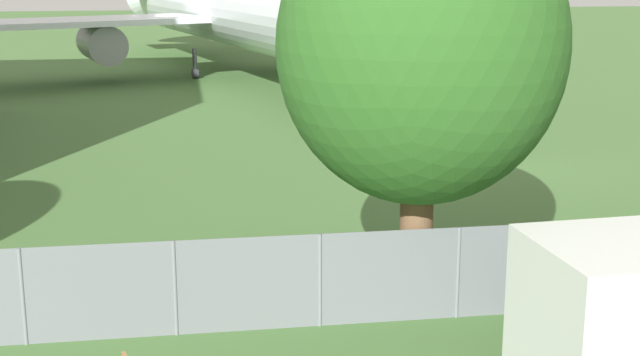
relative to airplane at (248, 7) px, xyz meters
The scene contains 3 objects.
perimeter_fence 35.12m from the airplane, 92.52° to the right, with size 56.07×0.07×1.73m.
airplane is the anchor object (origin of this frame).
tree_near_hangar 34.54m from the airplane, 89.46° to the right, with size 5.10×5.10×7.75m.
Camera 1 is at (-2.33, -3.89, 6.38)m, focal length 50.00 mm.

